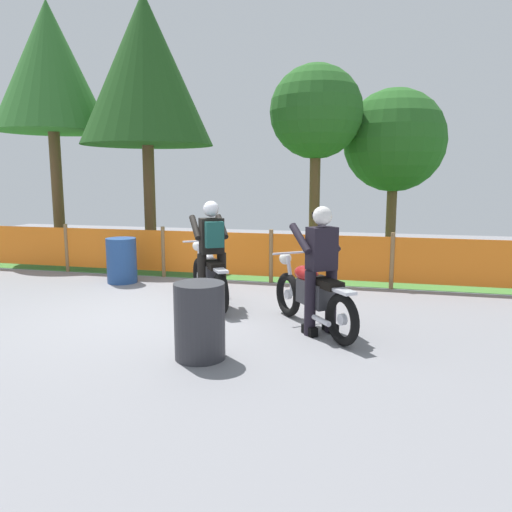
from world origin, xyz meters
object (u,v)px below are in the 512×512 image
at_px(motorcycle_lead, 312,295).
at_px(spare_drum, 200,321).
at_px(rider_lead, 321,265).
at_px(oil_drum, 122,260).
at_px(rider_trailing, 212,248).
at_px(motorcycle_trailing, 209,275).

distance_m(motorcycle_lead, spare_drum, 1.79).
relative_size(rider_lead, oil_drum, 1.92).
bearing_deg(rider_lead, rider_trailing, 24.23).
height_order(motorcycle_lead, motorcycle_trailing, motorcycle_lead).
xyz_separation_m(rider_trailing, oil_drum, (-2.33, 1.30, -0.51)).
distance_m(motorcycle_trailing, oil_drum, 2.47).
xyz_separation_m(motorcycle_lead, motorcycle_trailing, (-1.84, 0.99, -0.01)).
xyz_separation_m(rider_trailing, spare_drum, (0.62, -2.22, -0.51)).
bearing_deg(oil_drum, rider_lead, -28.43).
distance_m(motorcycle_lead, oil_drum, 4.55).
xyz_separation_m(motorcycle_lead, rider_lead, (0.13, -0.16, 0.44)).
height_order(rider_lead, oil_drum, rider_lead).
height_order(rider_trailing, oil_drum, rider_trailing).
bearing_deg(motorcycle_trailing, spare_drum, 163.61).
xyz_separation_m(rider_lead, oil_drum, (-4.17, 2.26, -0.48)).
height_order(motorcycle_lead, rider_lead, rider_lead).
height_order(rider_lead, spare_drum, rider_lead).
relative_size(motorcycle_trailing, rider_trailing, 1.05).
relative_size(motorcycle_lead, spare_drum, 1.94).
bearing_deg(motorcycle_lead, oil_drum, 24.34).
xyz_separation_m(motorcycle_trailing, rider_lead, (1.96, -1.14, 0.44)).
height_order(rider_lead, rider_trailing, same).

